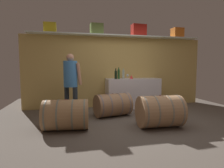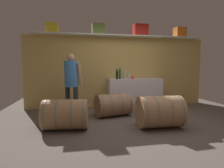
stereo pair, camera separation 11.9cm
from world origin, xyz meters
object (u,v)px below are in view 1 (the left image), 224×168
at_px(winemaker_pouring, 71,79).
at_px(red_funnel, 131,77).
at_px(wine_barrel_far, 66,115).
at_px(toolcase_red, 139,30).
at_px(wine_bottle_green, 119,74).
at_px(wine_bottle_dark, 116,74).
at_px(wine_bottle_clear, 123,74).
at_px(wine_glass, 128,75).
at_px(wine_barrel_flank, 113,105).
at_px(toolcase_orange, 177,33).
at_px(toolcase_olive, 97,29).
at_px(wine_barrel_near, 160,111).
at_px(toolcase_yellow, 50,28).
at_px(work_cabinet, 133,93).

bearing_deg(winemaker_pouring, red_funnel, 63.94).
distance_m(red_funnel, wine_barrel_far, 2.44).
xyz_separation_m(toolcase_red, wine_bottle_green, (-0.71, -0.32, -1.29)).
bearing_deg(wine_bottle_dark, wine_bottle_clear, 46.18).
bearing_deg(wine_glass, wine_barrel_flank, -126.17).
bearing_deg(wine_barrel_far, toolcase_orange, 33.99).
xyz_separation_m(toolcase_olive, wine_barrel_near, (0.98, -2.05, -1.97)).
height_order(toolcase_red, wine_bottle_clear, toolcase_red).
relative_size(wine_bottle_dark, wine_bottle_green, 0.92).
height_order(toolcase_yellow, toolcase_orange, toolcase_orange).
xyz_separation_m(toolcase_olive, red_funnel, (0.96, -0.31, -1.37)).
height_order(toolcase_red, red_funnel, toolcase_red).
distance_m(toolcase_red, toolcase_orange, 1.30).
distance_m(toolcase_yellow, wine_bottle_dark, 2.20).
height_order(toolcase_red, toolcase_orange, toolcase_red).
bearing_deg(wine_barrel_near, work_cabinet, 89.64).
height_order(toolcase_red, wine_bottle_dark, toolcase_red).
bearing_deg(wine_bottle_dark, wine_barrel_flank, -110.04).
bearing_deg(toolcase_red, wine_barrel_flank, -139.56).
bearing_deg(wine_barrel_far, wine_bottle_clear, 53.02).
relative_size(wine_bottle_green, wine_glass, 2.46).
distance_m(wine_bottle_dark, wine_barrel_flank, 0.99).
relative_size(red_funnel, wine_barrel_near, 0.13).
bearing_deg(toolcase_yellow, toolcase_olive, 0.68).
height_order(wine_bottle_clear, wine_glass, wine_bottle_clear).
xyz_separation_m(work_cabinet, wine_bottle_clear, (-0.26, 0.13, 0.57)).
bearing_deg(wine_barrel_near, wine_bottle_green, 104.98).
xyz_separation_m(toolcase_orange, red_funnel, (-1.63, -0.31, -1.37)).
height_order(toolcase_olive, wine_barrel_far, toolcase_olive).
xyz_separation_m(wine_glass, wine_barrel_far, (-1.76, -1.70, -0.67)).
xyz_separation_m(wine_bottle_dark, winemaker_pouring, (-1.23, -0.53, -0.07)).
relative_size(wine_bottle_green, winemaker_pouring, 0.21).
bearing_deg(toolcase_olive, winemaker_pouring, -132.96).
bearing_deg(red_funnel, wine_bottle_clear, 123.27).
height_order(toolcase_yellow, wine_barrel_flank, toolcase_yellow).
height_order(toolcase_yellow, wine_bottle_clear, toolcase_yellow).
relative_size(toolcase_red, red_funnel, 3.93).
relative_size(red_funnel, winemaker_pouring, 0.07).
height_order(toolcase_orange, wine_bottle_dark, toolcase_orange).
bearing_deg(wine_barrel_flank, wine_barrel_near, -67.00).
bearing_deg(toolcase_olive, wine_glass, -11.22).
relative_size(wine_bottle_green, wine_barrel_flank, 0.34).
relative_size(red_funnel, wine_barrel_flank, 0.12).
distance_m(toolcase_orange, wine_bottle_dark, 2.50).
bearing_deg(wine_barrel_flank, wine_bottle_clear, 47.58).
xyz_separation_m(toolcase_red, wine_barrel_near, (-0.30, -2.05, -2.00)).
height_order(toolcase_olive, work_cabinet, toolcase_olive).
distance_m(toolcase_yellow, red_funnel, 2.63).
height_order(work_cabinet, red_funnel, red_funnel).
bearing_deg(wine_bottle_clear, toolcase_orange, 1.80).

